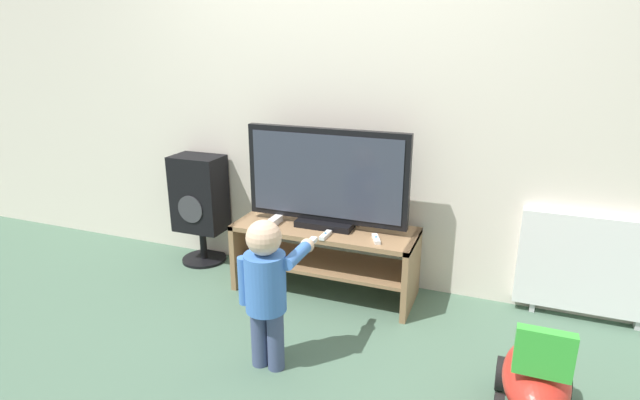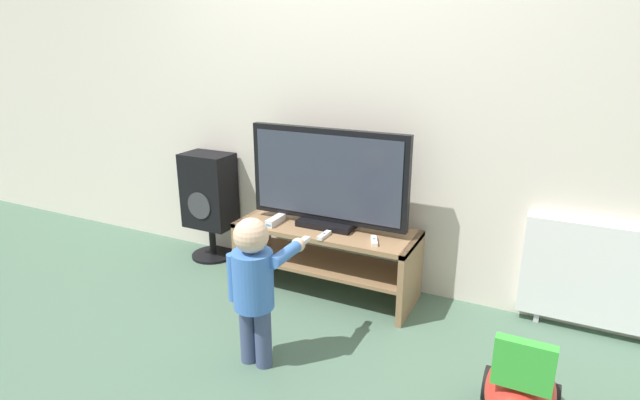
% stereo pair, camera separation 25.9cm
% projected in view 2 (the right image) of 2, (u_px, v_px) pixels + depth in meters
% --- Properties ---
extents(ground_plane, '(16.00, 16.00, 0.00)m').
position_uv_depth(ground_plane, '(311.00, 306.00, 3.14)').
color(ground_plane, '#4C6B56').
extents(wall_back, '(10.00, 0.06, 2.60)m').
position_uv_depth(wall_back, '(347.00, 88.00, 3.18)').
color(wall_back, silver).
rests_on(wall_back, ground_plane).
extents(tv_stand, '(1.17, 0.43, 0.46)m').
position_uv_depth(tv_stand, '(326.00, 249.00, 3.23)').
color(tv_stand, '#93704C').
rests_on(tv_stand, ground_plane).
extents(television, '(1.05, 0.20, 0.63)m').
position_uv_depth(television, '(328.00, 180.00, 3.11)').
color(television, black).
rests_on(television, tv_stand).
extents(game_console, '(0.05, 0.18, 0.04)m').
position_uv_depth(game_console, '(275.00, 221.00, 3.24)').
color(game_console, white).
rests_on(game_console, tv_stand).
extents(remote_primary, '(0.08, 0.13, 0.03)m').
position_uv_depth(remote_primary, '(374.00, 241.00, 2.94)').
color(remote_primary, white).
rests_on(remote_primary, tv_stand).
extents(remote_secondary, '(0.04, 0.13, 0.03)m').
position_uv_depth(remote_secondary, '(324.00, 235.00, 3.02)').
color(remote_secondary, white).
rests_on(remote_secondary, tv_stand).
extents(child, '(0.30, 0.46, 0.79)m').
position_uv_depth(child, '(255.00, 280.00, 2.45)').
color(child, '#3F4C72').
rests_on(child, ground_plane).
extents(speaker_tower, '(0.36, 0.33, 0.81)m').
position_uv_depth(speaker_tower, '(209.00, 194.00, 3.71)').
color(speaker_tower, black).
rests_on(speaker_tower, ground_plane).
extents(ride_on_toy, '(0.32, 0.51, 0.51)m').
position_uv_depth(ride_on_toy, '(520.00, 391.00, 2.09)').
color(ride_on_toy, red).
rests_on(ride_on_toy, ground_plane).
extents(radiator, '(0.81, 0.08, 0.65)m').
position_uv_depth(radiator, '(600.00, 276.00, 2.75)').
color(radiator, white).
rests_on(radiator, ground_plane).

